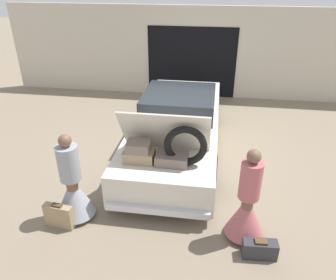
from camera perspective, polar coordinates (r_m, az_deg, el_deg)
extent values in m
plane|color=#7F705B|center=(7.81, 1.58, -1.23)|extent=(40.00, 40.00, 0.00)
cube|color=beige|center=(10.73, 4.21, 14.95)|extent=(12.00, 0.12, 2.80)
cube|color=black|center=(10.73, 4.12, 13.31)|extent=(2.80, 0.02, 2.20)
cube|color=silver|center=(7.58, 1.63, 2.00)|extent=(1.84, 5.24, 0.62)
cube|color=#1E2328|center=(7.65, 1.98, 6.64)|extent=(1.62, 1.68, 0.46)
cylinder|color=black|center=(9.22, -2.39, 6.00)|extent=(0.18, 0.72, 0.72)
cylinder|color=black|center=(9.07, 8.26, 5.34)|extent=(0.18, 0.72, 0.72)
cylinder|color=black|center=(6.45, -7.68, -4.63)|extent=(0.18, 0.72, 0.72)
cylinder|color=black|center=(6.24, 7.60, -5.89)|extent=(0.18, 0.72, 0.72)
cube|color=silver|center=(5.48, -1.95, -12.18)|extent=(1.75, 0.10, 0.12)
cube|color=silver|center=(5.69, -0.45, 1.36)|extent=(1.56, 0.63, 0.94)
cube|color=#9E8460|center=(5.71, -5.06, -2.75)|extent=(0.52, 0.34, 0.20)
cube|color=#75665B|center=(5.62, 0.69, -3.31)|extent=(0.55, 0.37, 0.18)
cube|color=#75665B|center=(5.62, -5.14, -1.09)|extent=(0.40, 0.35, 0.18)
torus|color=black|center=(5.46, 3.06, -1.04)|extent=(0.73, 0.12, 0.73)
cylinder|color=brown|center=(5.79, -16.00, -9.63)|extent=(0.19, 0.19, 0.76)
cone|color=#9399A3|center=(5.77, -16.05, -9.33)|extent=(0.66, 0.66, 0.68)
cylinder|color=#9399A3|center=(5.41, -16.93, -3.89)|extent=(0.35, 0.35, 0.60)
sphere|color=brown|center=(5.22, -17.54, -0.12)|extent=(0.21, 0.21, 0.21)
cylinder|color=brown|center=(5.34, 13.33, -12.87)|extent=(0.18, 0.18, 0.76)
cone|color=#B25B60|center=(5.32, 13.37, -12.56)|extent=(0.61, 0.61, 0.69)
cylinder|color=#B25B60|center=(4.93, 14.19, -6.83)|extent=(0.32, 0.32, 0.60)
sphere|color=brown|center=(4.72, 14.76, -2.78)|extent=(0.21, 0.21, 0.21)
cube|color=#9E8460|center=(5.76, -18.44, -12.46)|extent=(0.50, 0.19, 0.42)
cube|color=#4C3823|center=(5.62, -18.79, -10.67)|extent=(0.18, 0.10, 0.02)
cube|color=#2D2D33|center=(5.24, 15.68, -17.83)|extent=(0.51, 0.22, 0.28)
cube|color=#4C3823|center=(5.13, 15.91, -16.58)|extent=(0.18, 0.13, 0.02)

